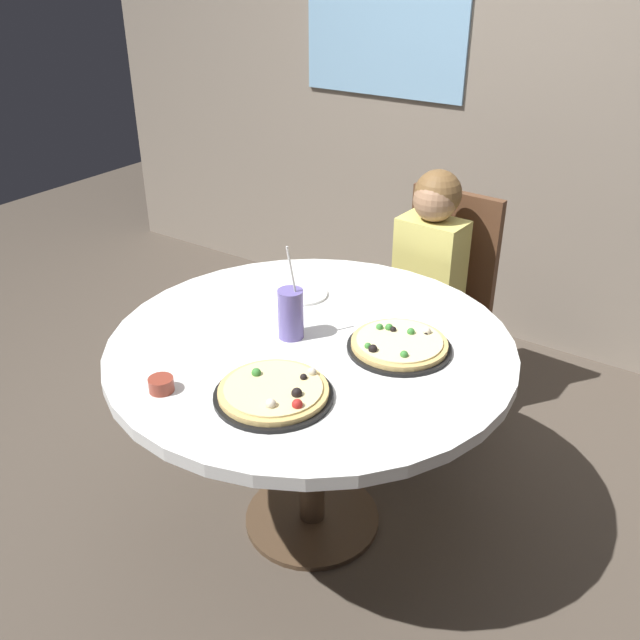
% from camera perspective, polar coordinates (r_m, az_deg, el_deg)
% --- Properties ---
extents(ground_plane, '(8.00, 8.00, 0.00)m').
position_cam_1_polar(ground_plane, '(2.61, -0.64, -16.04)').
color(ground_plane, '#4C4238').
extents(wall_with_window, '(5.20, 0.14, 2.90)m').
position_cam_1_polar(wall_with_window, '(3.45, 17.10, 21.08)').
color(wall_with_window, gray).
rests_on(wall_with_window, ground_plane).
extents(dining_table, '(1.26, 1.26, 0.75)m').
position_cam_1_polar(dining_table, '(2.20, -0.73, -3.77)').
color(dining_table, white).
rests_on(dining_table, ground_plane).
extents(chair_wooden, '(0.42, 0.42, 0.95)m').
position_cam_1_polar(chair_wooden, '(2.98, 9.78, 2.22)').
color(chair_wooden, brown).
rests_on(chair_wooden, ground_plane).
extents(diner_child, '(0.27, 0.42, 1.08)m').
position_cam_1_polar(diner_child, '(2.86, 7.97, 0.10)').
color(diner_child, '#3F4766').
rests_on(diner_child, ground_plane).
extents(pizza_veggie, '(0.33, 0.33, 0.05)m').
position_cam_1_polar(pizza_veggie, '(1.89, -3.81, -5.94)').
color(pizza_veggie, black).
rests_on(pizza_veggie, dining_table).
extents(pizza_cheese, '(0.32, 0.32, 0.05)m').
position_cam_1_polar(pizza_cheese, '(2.11, 6.52, -2.02)').
color(pizza_cheese, black).
rests_on(pizza_cheese, dining_table).
extents(soda_cup, '(0.08, 0.08, 0.31)m').
position_cam_1_polar(soda_cup, '(2.14, -2.42, 0.53)').
color(soda_cup, '#6659A5').
rests_on(soda_cup, dining_table).
extents(sauce_bowl, '(0.07, 0.07, 0.04)m').
position_cam_1_polar(sauce_bowl, '(1.96, -12.92, -5.19)').
color(sauce_bowl, brown).
rests_on(sauce_bowl, dining_table).
extents(plate_small, '(0.18, 0.18, 0.01)m').
position_cam_1_polar(plate_small, '(2.43, -1.51, 2.17)').
color(plate_small, white).
rests_on(plate_small, dining_table).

